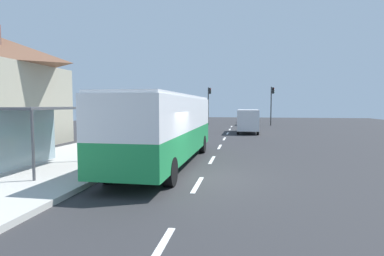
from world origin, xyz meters
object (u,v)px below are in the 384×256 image
object	(u,v)px
white_van	(248,119)
traffic_light_far_side	(209,100)
sedan_near	(248,119)
sedan_far	(247,117)
recycling_bin_orange	(107,152)
bus	(166,125)
recycling_bin_yellow	(113,150)
bus_shelter	(38,121)
traffic_light_near_side	(272,100)

from	to	relation	value
white_van	traffic_light_far_side	xyz separation A→B (m)	(-5.30, 12.89, 2.14)
sedan_near	sedan_far	bearing A→B (deg)	90.00
recycling_bin_orange	traffic_light_far_side	bearing A→B (deg)	87.99
sedan_far	recycling_bin_orange	size ratio (longest dim) A/B	4.66
bus	recycling_bin_yellow	distance (m)	2.77
bus_shelter	bus	bearing A→B (deg)	28.19
sedan_far	recycling_bin_orange	world-z (taller)	sedan_far
sedan_near	bus_shelter	bearing A→B (deg)	-105.15
traffic_light_far_side	white_van	bearing A→B (deg)	-67.64
sedan_far	traffic_light_near_side	size ratio (longest dim) A/B	0.85
white_van	sedan_far	xyz separation A→B (m)	(0.10, 19.90, -0.55)
recycling_bin_orange	traffic_light_far_side	xyz separation A→B (m)	(1.10, 31.28, 2.83)
white_van	bus	bearing A→B (deg)	-102.63
sedan_near	traffic_light_far_side	world-z (taller)	traffic_light_far_side
white_van	sedan_far	bearing A→B (deg)	89.71
sedan_near	traffic_light_near_side	world-z (taller)	traffic_light_near_side
sedan_near	recycling_bin_orange	distance (m)	31.26
white_van	recycling_bin_yellow	world-z (taller)	white_van
sedan_near	recycling_bin_yellow	size ratio (longest dim) A/B	4.67
sedan_far	traffic_light_near_side	world-z (taller)	traffic_light_near_side
bus_shelter	recycling_bin_orange	bearing A→B (deg)	35.76
sedan_far	bus_shelter	distance (m)	40.84
recycling_bin_yellow	traffic_light_far_side	distance (m)	30.73
recycling_bin_orange	traffic_light_far_side	world-z (taller)	traffic_light_far_side
sedan_far	bus_shelter	xyz separation A→B (m)	(-8.71, -39.88, 1.31)
sedan_far	traffic_light_near_side	distance (m)	8.85
bus	white_van	bearing A→B (deg)	77.37
recycling_bin_yellow	traffic_light_near_side	distance (m)	31.44
sedan_near	recycling_bin_yellow	bearing A→B (deg)	-102.27
sedan_near	recycling_bin_orange	world-z (taller)	sedan_near
sedan_near	bus_shelter	size ratio (longest dim) A/B	1.11
white_van	bus_shelter	size ratio (longest dim) A/B	1.30
sedan_far	traffic_light_far_side	distance (m)	9.25
bus	sedan_near	world-z (taller)	bus
traffic_light_near_side	sedan_near	bearing A→B (deg)	178.28
bus	traffic_light_far_side	world-z (taller)	traffic_light_far_side
recycling_bin_orange	white_van	bearing A→B (deg)	70.81
recycling_bin_yellow	recycling_bin_orange	bearing A→B (deg)	-90.00
sedan_near	recycling_bin_orange	size ratio (longest dim) A/B	4.67
sedan_near	sedan_far	world-z (taller)	same
bus	white_van	xyz separation A→B (m)	(3.91, 17.46, -0.50)
recycling_bin_yellow	bus_shelter	bearing A→B (deg)	-133.97
traffic_light_far_side	bus_shelter	world-z (taller)	traffic_light_far_side
bus	traffic_light_near_side	size ratio (longest dim) A/B	2.12
sedan_far	white_van	bearing A→B (deg)	-90.29
bus	recycling_bin_yellow	size ratio (longest dim) A/B	11.62
white_van	recycling_bin_orange	bearing A→B (deg)	-109.19
white_van	bus_shelter	xyz separation A→B (m)	(-8.61, -19.98, 0.75)
bus	white_van	size ratio (longest dim) A/B	2.12
recycling_bin_yellow	traffic_light_far_side	size ratio (longest dim) A/B	0.18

